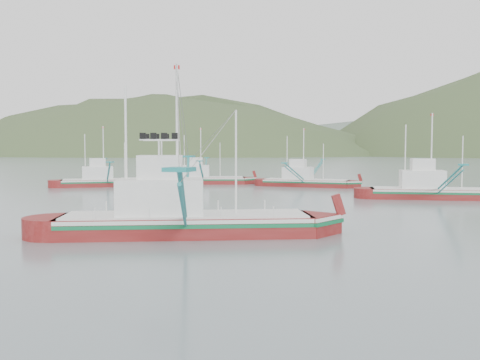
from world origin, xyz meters
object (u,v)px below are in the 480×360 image
(main_boat, at_px, (184,198))
(bg_boat_extra, at_px, (203,172))
(bg_boat_right, at_px, (433,185))
(bg_boat_far, at_px, (305,178))
(bg_boat_left, at_px, (106,173))

(main_boat, height_order, bg_boat_extra, main_boat)
(bg_boat_right, relative_size, bg_boat_far, 1.11)
(main_boat, bearing_deg, bg_boat_extra, 87.70)
(bg_boat_far, bearing_deg, bg_boat_extra, -179.91)
(bg_boat_far, bearing_deg, main_boat, -85.78)
(bg_boat_right, bearing_deg, bg_boat_extra, 147.67)
(bg_boat_extra, bearing_deg, bg_boat_far, -22.06)
(main_boat, xyz_separation_m, bg_boat_right, (16.94, 31.35, -0.85))
(main_boat, bearing_deg, bg_boat_left, 105.23)
(bg_boat_right, bearing_deg, bg_boat_left, 165.00)
(main_boat, distance_m, bg_boat_far, 46.04)
(bg_boat_right, height_order, bg_boat_far, bg_boat_right)
(main_boat, distance_m, bg_boat_extra, 50.04)
(bg_boat_far, relative_size, bg_boat_extra, 0.99)
(bg_boat_left, height_order, bg_boat_extra, same)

